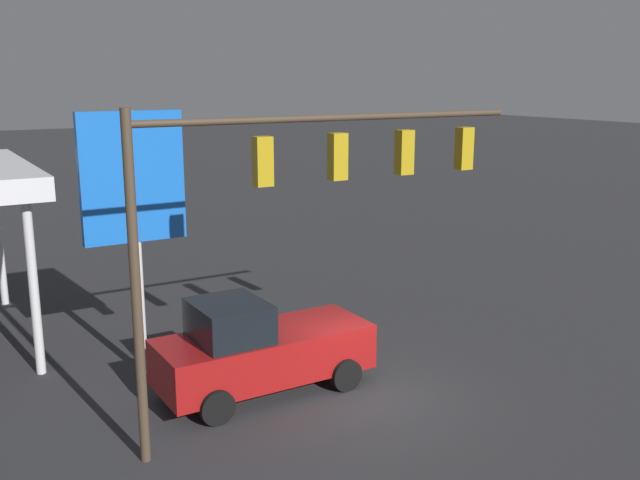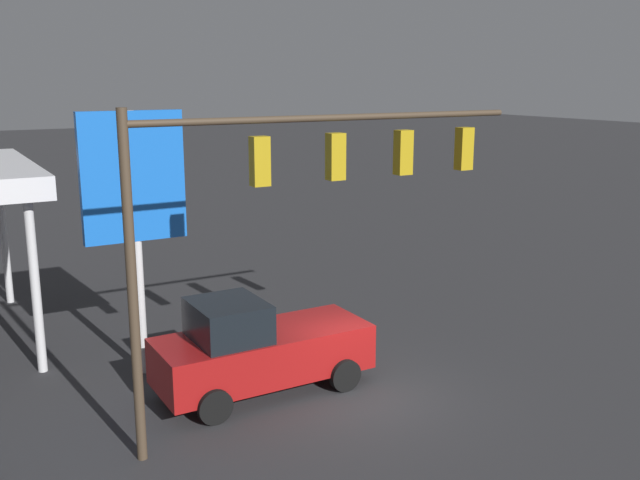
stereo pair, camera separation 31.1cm
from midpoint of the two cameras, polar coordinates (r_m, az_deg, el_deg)
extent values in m
plane|color=#2D2D30|center=(17.64, 3.81, -12.17)|extent=(200.00, 200.00, 0.00)
cylinder|color=#473828|center=(13.97, -14.15, -4.12)|extent=(0.20, 0.20, 6.93)
cylinder|color=#473828|center=(15.23, 2.09, 9.76)|extent=(9.10, 0.14, 0.14)
cube|color=#B79314|center=(14.42, -4.22, 6.29)|extent=(0.36, 0.28, 1.00)
sphere|color=#FF4141|center=(14.56, -4.55, 7.54)|extent=(0.22, 0.22, 0.22)
sphere|color=#392305|center=(14.59, -4.53, 6.36)|extent=(0.22, 0.22, 0.22)
sphere|color=black|center=(14.62, -4.51, 5.20)|extent=(0.22, 0.22, 0.22)
cube|color=#B79314|center=(15.26, 1.84, 6.68)|extent=(0.36, 0.28, 1.00)
sphere|color=#FF4141|center=(15.39, 1.49, 7.86)|extent=(0.22, 0.22, 0.22)
sphere|color=#392305|center=(15.42, 1.48, 6.75)|extent=(0.22, 0.22, 0.22)
sphere|color=black|center=(15.45, 1.48, 5.64)|extent=(0.22, 0.22, 0.22)
cube|color=#B79314|center=(16.26, 7.22, 6.96)|extent=(0.36, 0.28, 1.00)
sphere|color=#FF4141|center=(16.38, 6.86, 8.07)|extent=(0.22, 0.22, 0.22)
sphere|color=#392305|center=(16.40, 6.84, 7.03)|extent=(0.22, 0.22, 0.22)
sphere|color=black|center=(16.43, 6.81, 5.99)|extent=(0.22, 0.22, 0.22)
cube|color=#B79314|center=(17.37, 11.96, 7.16)|extent=(0.36, 0.28, 1.00)
sphere|color=#FF4141|center=(17.48, 11.60, 8.20)|extent=(0.22, 0.22, 0.22)
sphere|color=#392305|center=(17.51, 11.56, 7.22)|extent=(0.22, 0.22, 0.22)
sphere|color=black|center=(17.54, 11.51, 6.25)|extent=(0.22, 0.22, 0.22)
cylinder|color=silver|center=(25.92, -23.64, 0.22)|extent=(0.24, 0.24, 4.54)
cylinder|color=silver|center=(19.41, -21.39, -3.55)|extent=(0.24, 0.24, 4.54)
cylinder|color=silver|center=(18.30, -13.96, -0.51)|extent=(0.24, 0.24, 6.69)
cube|color=blue|center=(17.99, -14.26, 4.92)|extent=(2.53, 0.24, 3.19)
cube|color=black|center=(18.11, -14.37, 4.97)|extent=(1.77, 0.04, 1.12)
cube|color=maroon|center=(17.47, -4.02, -9.04)|extent=(5.22, 2.05, 1.10)
cube|color=black|center=(16.77, -6.85, -6.40)|extent=(1.62, 1.86, 0.90)
cylinder|color=black|center=(16.21, -7.85, -13.07)|extent=(0.80, 0.23, 0.80)
cylinder|color=black|center=(17.95, -10.39, -10.51)|extent=(0.80, 0.23, 0.80)
cylinder|color=black|center=(17.62, 2.53, -10.75)|extent=(0.80, 0.23, 0.80)
cylinder|color=black|center=(19.24, -0.79, -8.66)|extent=(0.80, 0.23, 0.80)
camera|label=1|loc=(0.16, -89.51, 0.11)|focal=40.00mm
camera|label=2|loc=(0.16, 90.49, -0.11)|focal=40.00mm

